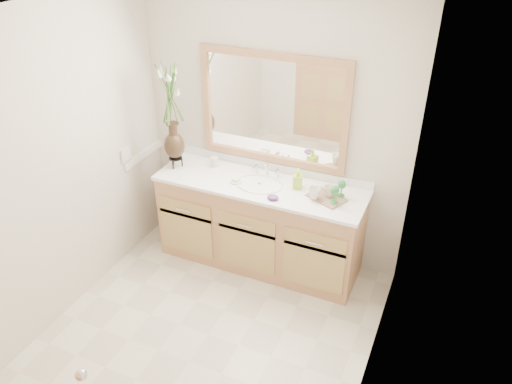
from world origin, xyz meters
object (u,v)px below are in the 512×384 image
at_px(soap_bottle, 298,179).
at_px(tray, 326,198).
at_px(tumbler, 215,162).
at_px(flower_vase, 171,104).

distance_m(soap_bottle, tray, 0.30).
relative_size(tumbler, tray, 0.31).
relative_size(flower_vase, tumbler, 9.83).
xyz_separation_m(flower_vase, tumbler, (0.32, 0.14, -0.55)).
bearing_deg(flower_vase, tumbler, 24.10).
xyz_separation_m(soap_bottle, tray, (0.28, -0.07, -0.07)).
bearing_deg(tray, flower_vase, -155.31).
height_order(flower_vase, tray, flower_vase).
xyz_separation_m(flower_vase, soap_bottle, (1.13, 0.09, -0.52)).
height_order(flower_vase, tumbler, flower_vase).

